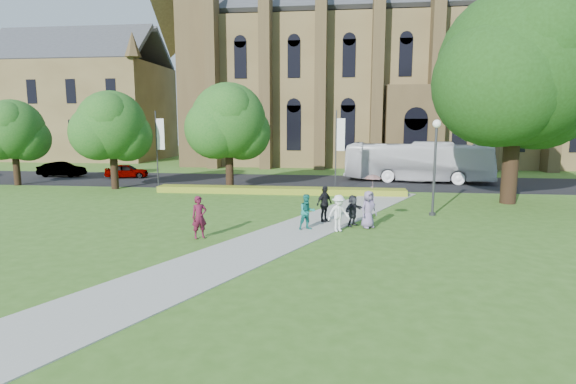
# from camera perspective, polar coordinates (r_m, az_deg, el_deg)

# --- Properties ---
(ground) EXTENTS (160.00, 160.00, 0.00)m
(ground) POSITION_cam_1_polar(r_m,az_deg,el_deg) (19.47, -0.71, -6.30)
(ground) COLOR #39631D
(ground) RESTS_ON ground
(road) EXTENTS (160.00, 10.00, 0.02)m
(road) POSITION_cam_1_polar(r_m,az_deg,el_deg) (39.04, 3.20, 1.31)
(road) COLOR black
(road) RESTS_ON ground
(footpath) EXTENTS (15.58, 28.54, 0.04)m
(footpath) POSITION_cam_1_polar(r_m,az_deg,el_deg) (20.42, -0.33, -5.52)
(footpath) COLOR #B2B2A8
(footpath) RESTS_ON ground
(flower_hedge) EXTENTS (18.00, 1.40, 0.45)m
(flower_hedge) POSITION_cam_1_polar(r_m,az_deg,el_deg) (32.51, -1.11, 0.20)
(flower_hedge) COLOR gold
(flower_hedge) RESTS_ON ground
(cathedral) EXTENTS (52.60, 18.25, 28.00)m
(cathedral) POSITION_cam_1_polar(r_m,az_deg,el_deg) (59.37, 14.72, 16.14)
(cathedral) COLOR olive
(cathedral) RESTS_ON ground
(building_west) EXTENTS (22.00, 14.00, 18.30)m
(building_west) POSITION_cam_1_polar(r_m,az_deg,el_deg) (70.90, -24.58, 11.33)
(building_west) COLOR olive
(building_west) RESTS_ON ground
(streetlamp) EXTENTS (0.44, 0.44, 5.24)m
(streetlamp) POSITION_cam_1_polar(r_m,az_deg,el_deg) (25.68, 18.19, 4.39)
(streetlamp) COLOR #38383D
(streetlamp) RESTS_ON ground
(large_tree) EXTENTS (9.60, 9.60, 13.20)m
(large_tree) POSITION_cam_1_polar(r_m,az_deg,el_deg) (31.61, 27.13, 13.83)
(large_tree) COLOR #332114
(large_tree) RESTS_ON ground
(street_tree_0) EXTENTS (5.20, 5.20, 7.50)m
(street_tree_0) POSITION_cam_1_polar(r_m,az_deg,el_deg) (37.03, -21.49, 7.87)
(street_tree_0) COLOR #332114
(street_tree_0) RESTS_ON ground
(street_tree_1) EXTENTS (5.60, 5.60, 8.05)m
(street_tree_1) POSITION_cam_1_polar(r_m,az_deg,el_deg) (34.21, -7.55, 8.96)
(street_tree_1) COLOR #332114
(street_tree_1) RESTS_ON ground
(street_tree_2) EXTENTS (4.80, 4.80, 6.95)m
(street_tree_2) POSITION_cam_1_polar(r_m,az_deg,el_deg) (42.83, -31.54, 6.76)
(street_tree_2) COLOR #332114
(street_tree_2) RESTS_ON ground
(banner_pole_0) EXTENTS (0.70, 0.10, 6.00)m
(banner_pole_0) POSITION_cam_1_polar(r_m,az_deg,el_deg) (33.88, 6.30, 5.88)
(banner_pole_0) COLOR #38383D
(banner_pole_0) RESTS_ON ground
(banner_pole_1) EXTENTS (0.70, 0.10, 6.00)m
(banner_pole_1) POSITION_cam_1_polar(r_m,az_deg,el_deg) (36.81, -16.18, 5.81)
(banner_pole_1) COLOR #38383D
(banner_pole_1) RESTS_ON ground
(tour_coach) EXTENTS (12.68, 4.71, 3.45)m
(tour_coach) POSITION_cam_1_polar(r_m,az_deg,el_deg) (40.37, 16.12, 3.70)
(tour_coach) COLOR white
(tour_coach) RESTS_ON road
(car_0) EXTENTS (4.07, 2.51, 1.29)m
(car_0) POSITION_cam_1_polar(r_m,az_deg,el_deg) (44.23, -19.79, 2.54)
(car_0) COLOR gray
(car_0) RESTS_ON road
(car_1) EXTENTS (4.30, 1.69, 1.39)m
(car_1) POSITION_cam_1_polar(r_m,az_deg,el_deg) (47.66, -26.79, 2.58)
(car_1) COLOR gray
(car_1) RESTS_ON road
(pedestrian_0) EXTENTS (0.81, 0.75, 1.87)m
(pedestrian_0) POSITION_cam_1_polar(r_m,az_deg,el_deg) (20.08, -11.20, -3.14)
(pedestrian_0) COLOR #531329
(pedestrian_0) RESTS_ON footpath
(pedestrian_1) EXTENTS (1.02, 0.94, 1.69)m
(pedestrian_1) POSITION_cam_1_polar(r_m,az_deg,el_deg) (21.27, 2.44, -2.55)
(pedestrian_1) COLOR #177469
(pedestrian_1) RESTS_ON footpath
(pedestrian_2) EXTENTS (1.28, 1.07, 1.72)m
(pedestrian_2) POSITION_cam_1_polar(r_m,az_deg,el_deg) (21.06, 6.44, -2.69)
(pedestrian_2) COLOR white
(pedestrian_2) RESTS_ON footpath
(pedestrian_3) EXTENTS (1.03, 1.13, 1.86)m
(pedestrian_3) POSITION_cam_1_polar(r_m,az_deg,el_deg) (23.02, 4.64, -1.50)
(pedestrian_3) COLOR black
(pedestrian_3) RESTS_ON footpath
(pedestrian_4) EXTENTS (1.04, 0.99, 1.80)m
(pedestrian_4) POSITION_cam_1_polar(r_m,az_deg,el_deg) (22.01, 10.18, -2.17)
(pedestrian_4) COLOR slate
(pedestrian_4) RESTS_ON footpath
(pedestrian_5) EXTENTS (1.22, 1.41, 1.54)m
(pedestrian_5) POSITION_cam_1_polar(r_m,az_deg,el_deg) (22.28, 8.23, -2.32)
(pedestrian_5) COLOR #24252B
(pedestrian_5) RESTS_ON footpath
(parasol) EXTENTS (1.02, 1.02, 0.68)m
(parasol) POSITION_cam_1_polar(r_m,az_deg,el_deg) (21.92, 10.72, 1.06)
(parasol) COLOR #E4A1C2
(parasol) RESTS_ON pedestrian_4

